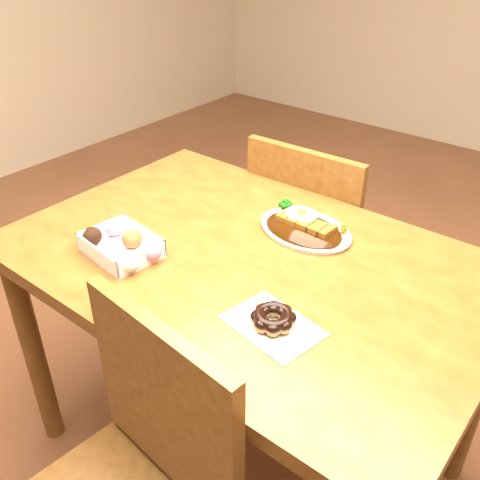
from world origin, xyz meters
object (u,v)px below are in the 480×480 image
Objects in this scene: pon_de_ring at (273,319)px; katsu_curry_plate at (305,227)px; table at (247,288)px; chair_far at (316,244)px; donut_box at (121,245)px.

katsu_curry_plate is at bearing 113.72° from pon_de_ring.
katsu_curry_plate is at bearing 76.76° from table.
chair_far is at bearing 101.59° from table.
table is 1.38× the size of chair_far.
chair_far reaches higher than table.
donut_box reaches higher than pon_de_ring.
chair_far reaches higher than donut_box.
donut_box is 0.45m from pon_de_ring.
table is at bearing 37.02° from donut_box.
chair_far reaches higher than pon_de_ring.
katsu_curry_plate and donut_box have the same top height.
katsu_curry_plate is 1.30× the size of pon_de_ring.
donut_box is at bearing -178.02° from pon_de_ring.
pon_de_ring is (0.20, -0.17, 0.12)m from table.
chair_far is at bearing 114.06° from katsu_curry_plate.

